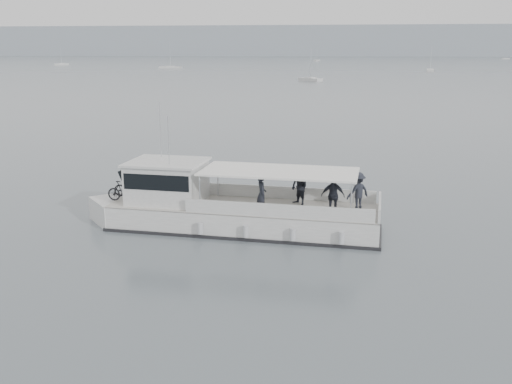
# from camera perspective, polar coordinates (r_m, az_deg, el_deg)

# --- Properties ---
(ground) EXTENTS (1400.00, 1400.00, 0.00)m
(ground) POSITION_cam_1_polar(r_m,az_deg,el_deg) (25.59, 3.25, -2.30)
(ground) COLOR #566065
(ground) RESTS_ON ground
(headland) EXTENTS (1400.00, 90.00, 28.00)m
(headland) POSITION_cam_1_polar(r_m,az_deg,el_deg) (584.52, 7.57, 14.72)
(headland) COLOR #939EA8
(headland) RESTS_ON ground
(tour_boat) EXTENTS (12.57, 4.02, 5.23)m
(tour_boat) POSITION_cam_1_polar(r_m,az_deg,el_deg) (23.58, -3.79, -1.57)
(tour_boat) COLOR white
(tour_boat) RESTS_ON ground
(moored_fleet) EXTENTS (364.69, 355.89, 10.79)m
(moored_fleet) POSITION_cam_1_polar(r_m,az_deg,el_deg) (237.26, -9.19, 12.33)
(moored_fleet) COLOR white
(moored_fleet) RESTS_ON ground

